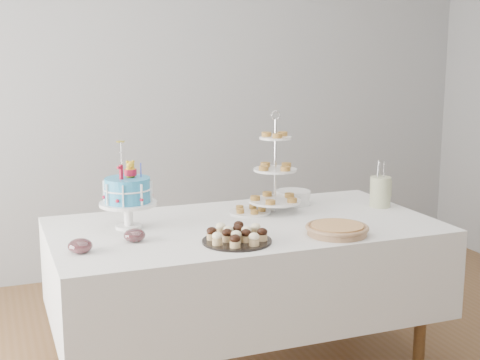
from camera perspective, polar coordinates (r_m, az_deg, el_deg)
name	(u,v)px	position (r m, az deg, el deg)	size (l,w,h in m)	color
walls	(269,114)	(2.99, 2.53, 5.63)	(5.04, 4.04, 2.70)	#9B9DA0
table	(245,267)	(3.43, 0.40, -7.43)	(1.92, 1.02, 0.77)	white
birthday_cake	(128,205)	(3.30, -9.52, -2.11)	(0.28, 0.28, 0.43)	white
cupcake_tray	(237,235)	(3.05, -0.26, -4.69)	(0.32, 0.32, 0.07)	black
pie	(337,229)	(3.20, 8.28, -4.16)	(0.30, 0.30, 0.05)	tan
tiered_stand	(275,170)	(3.57, 3.02, 0.84)	(0.28, 0.28, 0.55)	silver
plate_stack	(293,197)	(3.80, 4.56, -1.48)	(0.20, 0.20, 0.08)	white
pastry_plate	(250,211)	(3.58, 0.85, -2.63)	(0.22, 0.22, 0.03)	white
jam_bowl_a	(80,246)	(2.98, -13.48, -5.51)	(0.11, 0.11, 0.06)	silver
jam_bowl_b	(135,235)	(3.10, -8.99, -4.70)	(0.10, 0.10, 0.06)	silver
utensil_pitcher	(380,191)	(3.79, 11.89, -0.89)	(0.12, 0.11, 0.26)	silver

